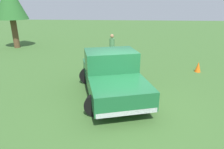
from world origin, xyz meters
name	(u,v)px	position (x,y,z in m)	size (l,w,h in m)	color
ground_plane	(127,105)	(0.00, 0.00, 0.00)	(80.00, 80.00, 0.00)	#3D662D
pickup_truck	(111,73)	(-0.65, 0.91, 0.94)	(3.22, 4.90, 1.81)	black
person_bystander	(112,46)	(-1.06, 5.81, 1.00)	(0.45, 0.45, 1.76)	black
tree_far_center	(10,1)	(-9.53, 9.36, 3.73)	(2.56, 2.56, 5.25)	brown
traffic_cone	(198,67)	(3.83, 4.13, 0.28)	(0.32, 0.32, 0.55)	orange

